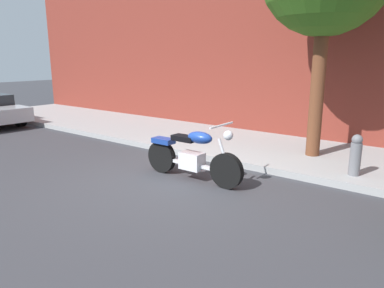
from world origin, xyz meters
The scene contains 4 objects.
ground_plane centered at (0.00, 0.00, 0.00)m, with size 60.00×60.00×0.00m, color #38383D.
sidewalk centered at (0.00, 2.99, 0.07)m, with size 22.27×3.12×0.14m, color #9D9D9D.
motorcycle centered at (0.24, 0.26, 0.46)m, with size 2.16×0.70×1.14m.
fire_hydrant centered at (2.70, 1.95, 0.46)m, with size 0.20×0.20×0.91m.
Camera 1 is at (4.22, -4.95, 2.26)m, focal length 34.04 mm.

